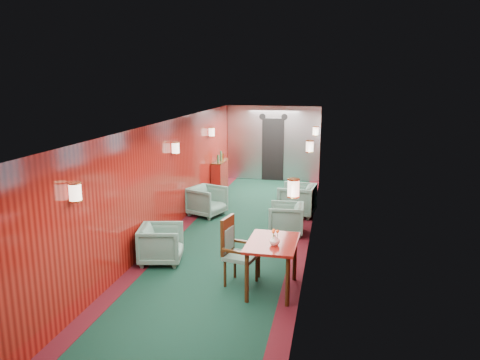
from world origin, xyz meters
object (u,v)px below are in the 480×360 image
(armchair_right_far, at_px, (297,200))
(side_chair, at_px, (235,248))
(dining_table, at_px, (272,250))
(armchair_left_near, at_px, (161,244))
(armchair_left_far, at_px, (207,201))
(credenza, at_px, (220,175))
(armchair_right_near, at_px, (286,219))

(armchair_right_far, bearing_deg, side_chair, -2.84)
(dining_table, height_order, armchair_left_near, dining_table)
(armchair_left_far, bearing_deg, credenza, 27.77)
(side_chair, bearing_deg, credenza, 118.12)
(credenza, bearing_deg, armchair_left_far, -83.02)
(dining_table, relative_size, armchair_right_near, 1.50)
(armchair_left_far, bearing_deg, side_chair, -137.06)
(side_chair, relative_size, armchair_left_far, 1.41)
(credenza, distance_m, armchair_left_far, 2.56)
(side_chair, xyz_separation_m, armchair_right_far, (0.67, 4.01, -0.21))
(armchair_left_far, xyz_separation_m, armchair_right_near, (2.01, -0.98, -0.02))
(armchair_left_near, bearing_deg, armchair_left_far, -11.95)
(side_chair, relative_size, credenza, 0.95)
(dining_table, xyz_separation_m, credenza, (-2.39, 6.28, -0.23))
(dining_table, height_order, armchair_right_far, dining_table)
(side_chair, xyz_separation_m, armchair_left_near, (-1.49, 0.59, -0.25))
(side_chair, distance_m, armchair_right_near, 2.67)
(armchair_left_near, distance_m, armchair_left_far, 2.99)
(credenza, height_order, armchair_left_near, credenza)
(armchair_right_near, bearing_deg, dining_table, -1.78)
(dining_table, bearing_deg, armchair_left_near, 161.77)
(dining_table, bearing_deg, armchair_left_far, 120.52)
(credenza, distance_m, armchair_left_near, 5.54)
(armchair_left_near, bearing_deg, credenza, -8.48)
(side_chair, xyz_separation_m, armchair_right_near, (0.56, 2.60, -0.27))
(armchair_right_near, height_order, armchair_right_far, armchair_right_far)
(armchair_left_near, relative_size, armchair_right_far, 0.89)
(dining_table, distance_m, side_chair, 0.65)
(side_chair, distance_m, armchair_left_near, 1.62)
(dining_table, relative_size, armchair_right_far, 1.30)
(credenza, relative_size, armchair_left_near, 1.54)
(dining_table, xyz_separation_m, armchair_left_near, (-2.11, 0.75, -0.34))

